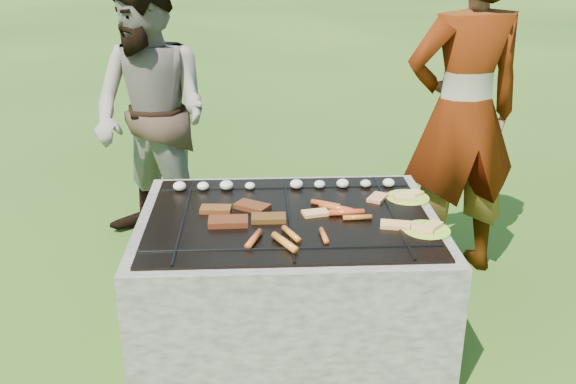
# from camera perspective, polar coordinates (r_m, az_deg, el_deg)

# --- Properties ---
(lawn) EXTENTS (60.00, 60.00, 0.00)m
(lawn) POSITION_cam_1_polar(r_m,az_deg,el_deg) (3.07, 0.05, -12.55)
(lawn) COLOR #1E4411
(lawn) RESTS_ON ground
(fire_pit) EXTENTS (1.30, 1.00, 0.62)m
(fire_pit) POSITION_cam_1_polar(r_m,az_deg,el_deg) (2.92, 0.05, -7.99)
(fire_pit) COLOR #A79F94
(fire_pit) RESTS_ON ground
(mushrooms) EXTENTS (1.06, 0.06, 0.04)m
(mushrooms) POSITION_cam_1_polar(r_m,az_deg,el_deg) (3.06, -0.65, 0.66)
(mushrooms) COLOR #ECE2C8
(mushrooms) RESTS_ON fire_pit
(pork_slabs) EXTENTS (0.37, 0.28, 0.02)m
(pork_slabs) POSITION_cam_1_polar(r_m,az_deg,el_deg) (2.76, -4.16, -2.02)
(pork_slabs) COLOR #9F521C
(pork_slabs) RESTS_ON fire_pit
(sausages) EXTENTS (0.54, 0.50, 0.03)m
(sausages) POSITION_cam_1_polar(r_m,az_deg,el_deg) (2.67, 2.35, -2.79)
(sausages) COLOR #C44C20
(sausages) RESTS_ON fire_pit
(bread_on_grate) EXTENTS (0.45, 0.41, 0.02)m
(bread_on_grate) POSITION_cam_1_polar(r_m,az_deg,el_deg) (2.81, 6.91, -1.80)
(bread_on_grate) COLOR #E4BD74
(bread_on_grate) RESTS_ON fire_pit
(plate_far) EXTENTS (0.26, 0.26, 0.03)m
(plate_far) POSITION_cam_1_polar(r_m,az_deg,el_deg) (3.02, 10.59, -0.50)
(plate_far) COLOR yellow
(plate_far) RESTS_ON fire_pit
(plate_near) EXTENTS (0.23, 0.23, 0.03)m
(plate_near) POSITION_cam_1_polar(r_m,az_deg,el_deg) (2.71, 12.22, -3.33)
(plate_near) COLOR #CBFF3C
(plate_near) RESTS_ON fire_pit
(cook) EXTENTS (0.70, 0.52, 1.76)m
(cook) POSITION_cam_1_polar(r_m,az_deg,el_deg) (3.44, 15.29, 6.60)
(cook) COLOR gray
(cook) RESTS_ON ground
(bystander) EXTENTS (0.97, 0.93, 1.57)m
(bystander) POSITION_cam_1_polar(r_m,az_deg,el_deg) (3.72, -12.04, 6.55)
(bystander) COLOR gray
(bystander) RESTS_ON ground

